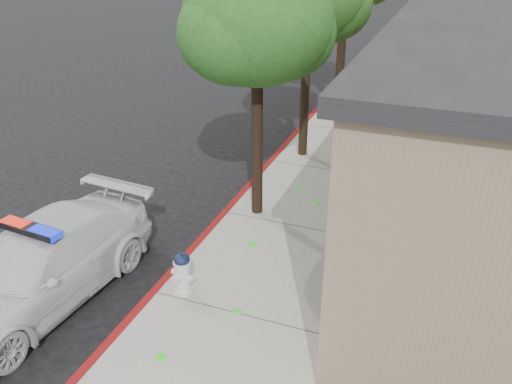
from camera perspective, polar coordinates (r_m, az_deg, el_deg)
name	(u,v)px	position (r m, az deg, el deg)	size (l,w,h in m)	color
ground	(151,298)	(9.61, -11.08, -10.99)	(120.00, 120.00, 0.00)	black
sidewalk	(292,228)	(11.26, 3.86, -3.85)	(3.20, 60.00, 0.15)	gray
red_curb	(225,215)	(11.73, -3.33, -2.45)	(0.14, 60.00, 0.16)	maroon
police_car	(39,266)	(9.74, -22.10, -7.28)	(2.24, 4.71, 1.45)	silver
fire_hydrant	(183,273)	(9.19, -7.81, -8.50)	(0.45, 0.39, 0.77)	white
street_tree_near	(258,27)	(10.39, 0.19, 17.12)	(2.86, 2.97, 5.23)	black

